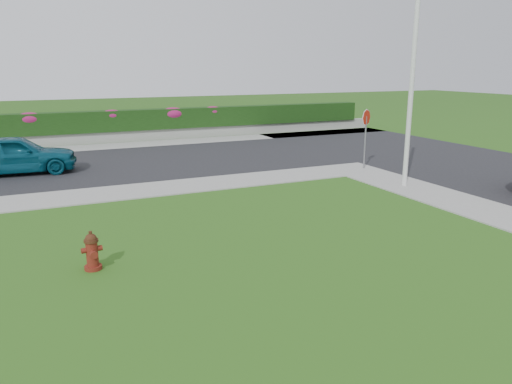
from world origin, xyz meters
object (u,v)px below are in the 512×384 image
fire_hydrant (92,251)px  utility_pole (411,88)px  stop_sign (366,125)px  sedan_teal (15,154)px

fire_hydrant → utility_pole: 11.44m
fire_hydrant → utility_pole: size_ratio=0.12×
utility_pole → stop_sign: 3.46m
fire_hydrant → sedan_teal: bearing=92.9°
fire_hydrant → stop_sign: stop_sign is taller
fire_hydrant → stop_sign: (11.19, 6.09, 1.37)m
sedan_teal → stop_sign: 13.50m
sedan_teal → stop_sign: bearing=-106.3°
fire_hydrant → stop_sign: size_ratio=0.34×
sedan_teal → utility_pole: size_ratio=0.66×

